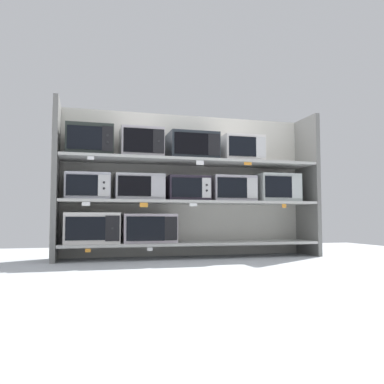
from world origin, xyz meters
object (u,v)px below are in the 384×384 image
Objects in this scene: microwave_2 at (88,186)px; microwave_9 at (192,147)px; microwave_7 at (90,141)px; microwave_10 at (240,150)px; microwave_4 at (187,189)px; microwave_0 at (92,228)px; microwave_5 at (232,189)px; microwave_3 at (139,187)px; microwave_1 at (149,228)px; microwave_6 at (275,188)px; microwave_8 at (141,144)px.

microwave_9 reaches higher than microwave_2.
microwave_10 is at bearing 0.00° from microwave_7.
microwave_2 is 0.85× the size of microwave_9.
microwave_4 is 1.18m from microwave_7.
microwave_0 is 1.63m from microwave_5.
microwave_3 is at bearing 180.00° from microwave_10.
microwave_5 is 0.92× the size of microwave_9.
microwave_2 is (-0.65, 0.00, 0.44)m from microwave_1.
microwave_10 is (0.11, 0.00, 0.46)m from microwave_5.
microwave_6 is 1.07× the size of microwave_8.
microwave_4 is 0.99× the size of microwave_10.
microwave_8 is (-1.60, -0.00, 0.46)m from microwave_6.
microwave_3 reaches higher than microwave_2.
microwave_0 is at bearing 179.99° from microwave_9.
microwave_1 is 1.13m from microwave_7.
microwave_1 is at bearing -0.05° from microwave_8.
microwave_2 is 1.08m from microwave_4.
microwave_7 reaches higher than microwave_9.
microwave_6 is at bearing 0.01° from microwave_5.
microwave_7 is (-2.15, -0.00, 0.46)m from microwave_6.
microwave_7 reaches higher than microwave_10.
microwave_0 is 1.05m from microwave_8.
microwave_3 is 1.07× the size of microwave_6.
microwave_9 is (0.58, 0.00, -0.01)m from microwave_8.
microwave_10 is (0.64, 0.00, 0.47)m from microwave_4.
microwave_6 is at bearing -0.00° from microwave_3.
microwave_0 is 0.44m from microwave_2.
microwave_10 reaches higher than microwave_5.
microwave_2 is 0.54m from microwave_3.
microwave_8 reaches higher than microwave_9.
microwave_10 is at bearing -0.00° from microwave_0.
microwave_0 is at bearing 179.99° from microwave_4.
microwave_2 is at bearing -180.00° from microwave_6.
microwave_10 is at bearing 0.07° from microwave_5.
microwave_0 is 0.92m from microwave_7.
microwave_4 is 1.02× the size of microwave_8.
microwave_8 reaches higher than microwave_4.
microwave_9 is at bearing 0.06° from microwave_4.
microwave_8 is (-0.52, -0.00, 0.48)m from microwave_4.
microwave_8 is (-1.06, -0.00, 0.47)m from microwave_5.
microwave_3 reaches higher than microwave_4.
microwave_9 is 1.16× the size of microwave_10.
microwave_7 is (0.01, 0.00, 0.48)m from microwave_2.
microwave_2 is 1.01× the size of microwave_8.
microwave_2 is (-0.05, -0.00, 0.44)m from microwave_0.
microwave_2 is 0.99× the size of microwave_4.
microwave_6 is (1.62, -0.00, 0.02)m from microwave_3.
microwave_3 is 0.48m from microwave_8.
microwave_5 is 1.07× the size of microwave_10.
microwave_1 is at bearing -0.02° from microwave_7.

